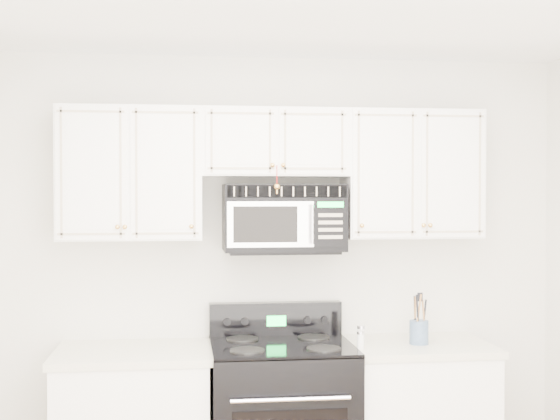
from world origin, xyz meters
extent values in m
cube|color=silver|center=(0.00, 1.75, 1.30)|extent=(3.50, 0.01, 2.60)
cube|color=silver|center=(-0.80, 1.44, 0.90)|extent=(0.86, 0.65, 0.04)
cube|color=silver|center=(0.80, 1.44, 0.90)|extent=(0.86, 0.65, 0.04)
cylinder|color=silver|center=(0.02, 1.04, 0.72)|extent=(0.63, 0.02, 0.02)
cube|color=black|center=(0.02, 1.41, 0.93)|extent=(0.79, 0.68, 0.02)
cube|color=black|center=(0.02, 1.71, 1.02)|extent=(0.79, 0.08, 0.21)
cube|color=#11DA44|center=(0.02, 1.67, 1.02)|extent=(0.11, 0.00, 0.06)
cube|color=white|center=(-0.82, 1.58, 1.90)|extent=(0.80, 0.33, 0.75)
cube|color=white|center=(0.82, 1.58, 1.90)|extent=(0.80, 0.33, 0.75)
cube|color=white|center=(0.00, 1.58, 2.08)|extent=(0.84, 0.33, 0.39)
sphere|color=#DDA952|center=(-0.84, 1.40, 1.60)|extent=(0.03, 0.03, 0.03)
sphere|color=#DDA952|center=(-0.48, 1.40, 1.60)|extent=(0.03, 0.03, 0.03)
sphere|color=#DDA952|center=(0.48, 1.40, 1.60)|extent=(0.03, 0.03, 0.03)
sphere|color=#DDA952|center=(0.84, 1.40, 1.60)|extent=(0.03, 0.03, 0.03)
sphere|color=#DDA952|center=(-0.03, 1.40, 1.94)|extent=(0.03, 0.03, 0.03)
sphere|color=#DDA952|center=(0.03, 1.40, 1.94)|extent=(0.03, 0.03, 0.03)
cylinder|color=red|center=(-0.01, 1.40, 1.88)|extent=(0.01, 0.00, 0.11)
sphere|color=#DDA952|center=(-0.01, 1.40, 1.82)|extent=(0.04, 0.04, 0.04)
cube|color=black|center=(0.05, 1.58, 1.64)|extent=(0.70, 0.35, 0.38)
cube|color=#BCAB94|center=(0.05, 1.41, 1.79)|extent=(0.68, 0.01, 0.07)
cube|color=silver|center=(-0.04, 1.40, 1.61)|extent=(0.49, 0.01, 0.26)
cube|color=black|center=(-0.07, 1.39, 1.61)|extent=(0.36, 0.01, 0.20)
cube|color=black|center=(0.30, 1.40, 1.61)|extent=(0.19, 0.01, 0.26)
cube|color=#11DA44|center=(0.30, 1.39, 1.72)|extent=(0.15, 0.00, 0.03)
cylinder|color=silver|center=(0.19, 1.36, 1.61)|extent=(0.02, 0.02, 0.22)
cylinder|color=slate|center=(0.81, 1.39, 0.99)|extent=(0.11, 0.11, 0.14)
cylinder|color=#A16C3B|center=(0.84, 1.39, 1.06)|extent=(0.01, 0.01, 0.23)
cylinder|color=black|center=(0.80, 1.42, 1.07)|extent=(0.01, 0.01, 0.25)
cylinder|color=#A16C3B|center=(0.80, 1.37, 1.08)|extent=(0.01, 0.01, 0.27)
cylinder|color=black|center=(0.84, 1.39, 1.06)|extent=(0.01, 0.01, 0.23)
cylinder|color=#A16C3B|center=(0.80, 1.42, 1.07)|extent=(0.01, 0.01, 0.25)
cylinder|color=black|center=(0.80, 1.37, 1.08)|extent=(0.01, 0.01, 0.27)
cylinder|color=white|center=(0.45, 1.30, 0.96)|extent=(0.04, 0.04, 0.08)
cylinder|color=silver|center=(0.45, 1.30, 1.01)|extent=(0.04, 0.04, 0.02)
cylinder|color=white|center=(0.48, 1.44, 0.96)|extent=(0.04, 0.04, 0.09)
cylinder|color=silver|center=(0.48, 1.44, 1.02)|extent=(0.04, 0.04, 0.02)
camera|label=1|loc=(-0.53, -2.91, 1.79)|focal=50.00mm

